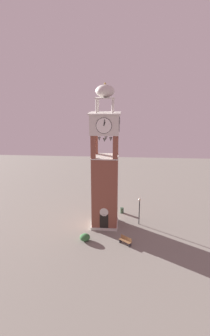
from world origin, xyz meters
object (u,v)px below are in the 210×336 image
at_px(park_bench, 125,240).
at_px(trash_bin, 122,210).
at_px(lamp_post, 139,206).
at_px(clock_tower, 105,171).

distance_m(park_bench, trash_bin, 8.80).
bearing_deg(lamp_post, clock_tower, -173.10).
height_order(lamp_post, trash_bin, lamp_post).
height_order(park_bench, trash_bin, park_bench).
relative_size(park_bench, lamp_post, 0.41).
bearing_deg(park_bench, lamp_post, 71.75).
distance_m(clock_tower, park_bench, 8.91).
xyz_separation_m(park_bench, trash_bin, (-0.62, 8.77, -0.08)).
relative_size(clock_tower, park_bench, 12.08).
xyz_separation_m(park_bench, lamp_post, (1.76, 5.33, 2.11)).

